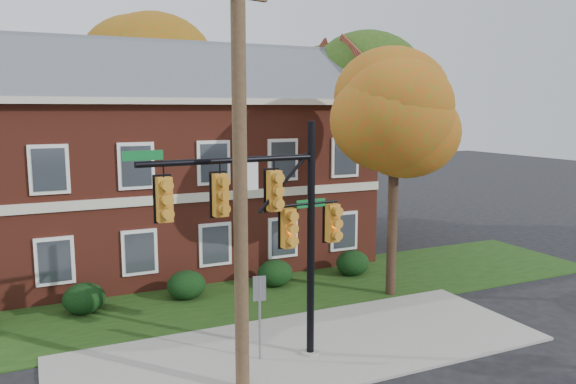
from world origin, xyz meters
name	(u,v)px	position (x,y,z in m)	size (l,w,h in m)	color
ground	(323,364)	(0.00, 0.00, 0.00)	(120.00, 120.00, 0.00)	black
sidewalk	(306,348)	(0.00, 1.00, 0.04)	(14.00, 5.00, 0.08)	gray
grass_strip	(245,297)	(0.00, 6.00, 0.02)	(30.00, 6.00, 0.04)	#193811
apartment_building	(153,152)	(-2.00, 11.95, 4.99)	(18.80, 8.80, 9.74)	maroon
hedge_left	(84,298)	(-5.50, 6.70, 0.53)	(1.40, 1.26, 1.05)	black
hedge_center	(186,285)	(-2.00, 6.70, 0.53)	(1.40, 1.26, 1.05)	black
hedge_right	(275,273)	(1.50, 6.70, 0.53)	(1.40, 1.26, 1.05)	black
hedge_far_right	(353,263)	(5.00, 6.70, 0.53)	(1.40, 1.26, 1.05)	black
tree_near_right	(403,114)	(5.22, 3.87, 6.67)	(4.50, 4.25, 8.58)	black
tree_right_rear	(365,84)	(9.31, 12.81, 8.12)	(6.30, 5.95, 10.62)	black
tree_far_rear	(146,73)	(-0.66, 19.79, 8.84)	(6.84, 6.46, 11.52)	black
traffic_signal	(272,218)	(-1.27, 0.46, 4.04)	(5.83, 0.74, 6.52)	gray
utility_pole	(240,184)	(-2.50, -0.54, 5.11)	(1.54, 0.52, 10.08)	#453120
sign_post	(260,304)	(-1.50, 0.82, 1.64)	(0.35, 0.12, 2.42)	slate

